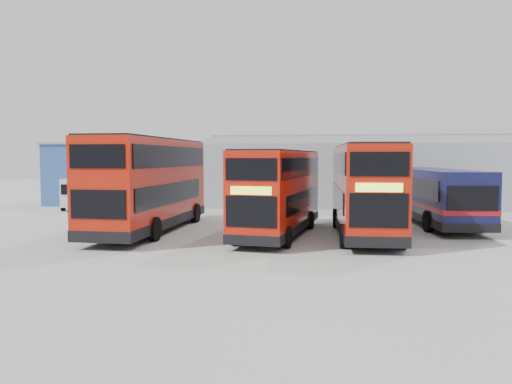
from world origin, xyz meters
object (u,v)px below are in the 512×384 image
object	(u,v)px
single_decker_blue	(435,197)
panel_van	(82,192)
double_decker_centre	(279,193)
double_decker_right	(364,191)
maintenance_shed	(388,173)
double_decker_left	(150,185)
office_block	(131,173)

from	to	relation	value
single_decker_blue	panel_van	xyz separation A→B (m)	(-25.03, 5.89, -0.31)
double_decker_centre	panel_van	distance (m)	19.82
double_decker_right	maintenance_shed	bearing A→B (deg)	77.68
double_decker_left	double_decker_centre	bearing A→B (deg)	178.43
double_decker_right	double_decker_centre	bearing A→B (deg)	-175.36
double_decker_centre	single_decker_blue	size ratio (longest dim) A/B	0.86
maintenance_shed	single_decker_blue	bearing A→B (deg)	-85.54
double_decker_left	maintenance_shed	bearing A→B (deg)	-127.40
maintenance_shed	double_decker_centre	xyz separation A→B (m)	(-7.85, -18.38, -0.46)
double_decker_right	panel_van	bearing A→B (deg)	150.71
double_decker_left	panel_van	distance (m)	14.40
double_decker_centre	office_block	bearing A→B (deg)	139.59
single_decker_blue	maintenance_shed	bearing A→B (deg)	-89.22
double_decker_right	single_decker_blue	distance (m)	6.91
maintenance_shed	single_decker_blue	distance (m)	12.93
double_decker_centre	double_decker_right	xyz separation A→B (m)	(4.25, 0.42, 0.14)
maintenance_shed	single_decker_blue	xyz separation A→B (m)	(1.00, -12.85, -0.99)
double_decker_centre	maintenance_shed	bearing A→B (deg)	75.64
office_block	single_decker_blue	xyz separation A→B (m)	(23.00, -10.85, -0.97)
maintenance_shed	double_decker_right	world-z (taller)	maintenance_shed
office_block	single_decker_blue	distance (m)	25.45
maintenance_shed	office_block	bearing A→B (deg)	-174.79
double_decker_left	single_decker_blue	size ratio (longest dim) A/B	0.97
maintenance_shed	double_decker_left	bearing A→B (deg)	-129.48
office_block	double_decker_centre	size ratio (longest dim) A/B	1.18
single_decker_blue	office_block	bearing A→B (deg)	-28.93
double_decker_left	single_decker_blue	xyz separation A→B (m)	(15.79, 5.09, -0.85)
double_decker_right	office_block	bearing A→B (deg)	138.08
double_decker_centre	single_decker_blue	world-z (taller)	double_decker_centre
panel_van	maintenance_shed	bearing A→B (deg)	0.31
double_decker_centre	panel_van	bearing A→B (deg)	153.54
double_decker_left	double_decker_right	xyz separation A→B (m)	(11.18, -0.02, -0.19)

